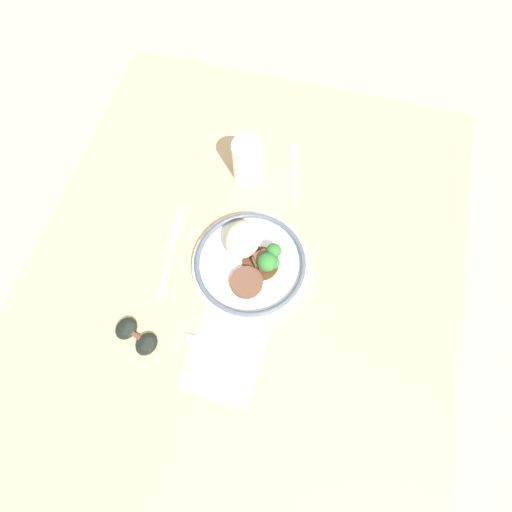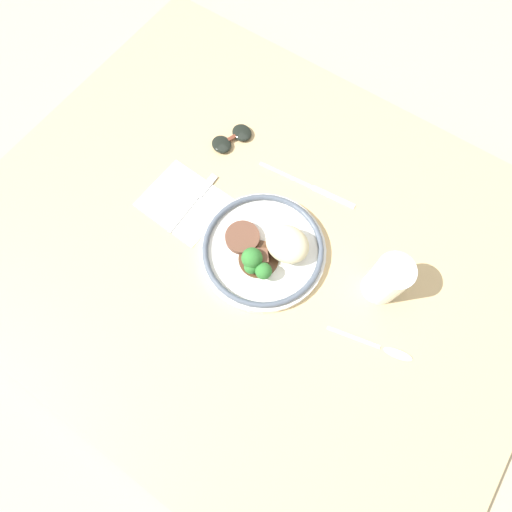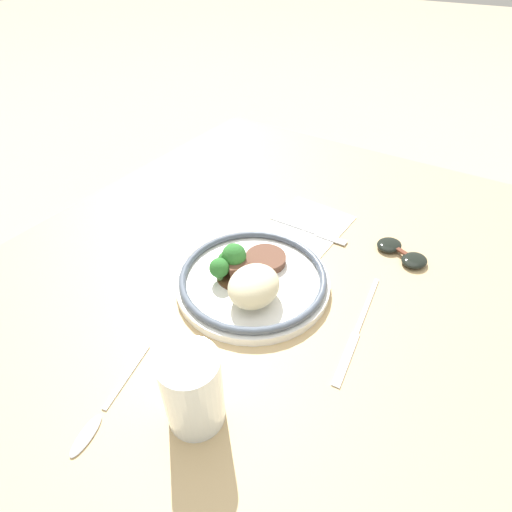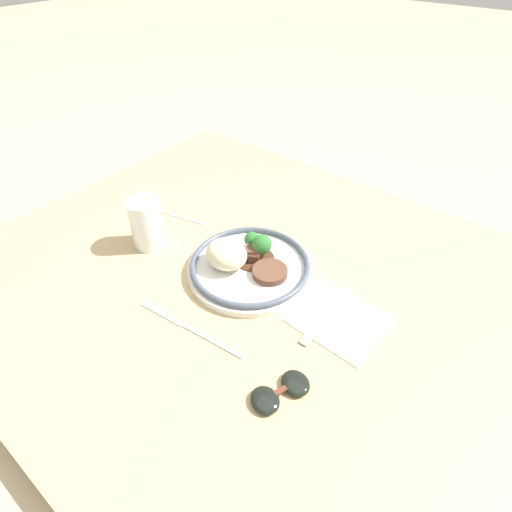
% 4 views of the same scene
% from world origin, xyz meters
% --- Properties ---
extents(ground_plane, '(8.00, 8.00, 0.00)m').
position_xyz_m(ground_plane, '(0.00, 0.00, 0.00)').
color(ground_plane, tan).
extents(dining_table, '(1.20, 0.97, 0.05)m').
position_xyz_m(dining_table, '(0.00, 0.00, 0.02)').
color(dining_table, tan).
rests_on(dining_table, ground).
extents(napkin, '(0.17, 0.15, 0.00)m').
position_xyz_m(napkin, '(-0.18, -0.01, 0.05)').
color(napkin, white).
rests_on(napkin, dining_table).
extents(plate, '(0.26, 0.26, 0.07)m').
position_xyz_m(plate, '(0.03, -0.01, 0.07)').
color(plate, white).
rests_on(plate, dining_table).
extents(juice_glass, '(0.07, 0.07, 0.11)m').
position_xyz_m(juice_glass, '(0.26, 0.06, 0.10)').
color(juice_glass, orange).
rests_on(juice_glass, dining_table).
extents(fork, '(0.02, 0.17, 0.00)m').
position_xyz_m(fork, '(-0.17, 0.01, 0.05)').
color(fork, silver).
rests_on(fork, napkin).
extents(knife, '(0.23, 0.03, 0.00)m').
position_xyz_m(knife, '(0.02, 0.18, 0.05)').
color(knife, silver).
rests_on(knife, dining_table).
extents(spoon, '(0.17, 0.05, 0.01)m').
position_xyz_m(spoon, '(0.33, -0.04, 0.05)').
color(spoon, silver).
rests_on(spoon, dining_table).
extents(sunglasses, '(0.08, 0.11, 0.02)m').
position_xyz_m(sunglasses, '(-0.19, 0.18, 0.06)').
color(sunglasses, black).
rests_on(sunglasses, dining_table).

